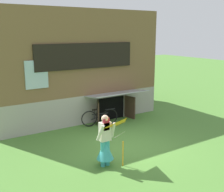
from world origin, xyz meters
TOP-DOWN VIEW (x-y plane):
  - ground_plane at (0.00, 0.00)m, footprint 60.00×60.00m
  - log_house at (0.00, 5.58)m, footprint 7.76×6.29m
  - person at (-1.45, -0.90)m, footprint 0.61×0.52m
  - kite at (-1.04, -1.43)m, footprint 0.89×0.95m
  - bicycle_black at (0.36, 2.49)m, footprint 1.61×0.43m

SIDE VIEW (x-z plane):
  - ground_plane at x=0.00m, z-range 0.00..0.00m
  - bicycle_black at x=0.36m, z-range -0.01..0.74m
  - person at x=-1.45m, z-range -0.13..1.48m
  - kite at x=-1.04m, z-range 0.49..1.96m
  - log_house at x=0.00m, z-range 0.00..4.96m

